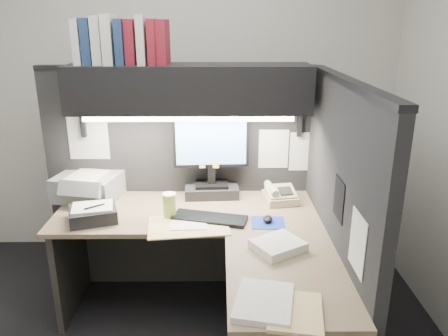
% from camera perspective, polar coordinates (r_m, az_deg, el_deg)
% --- Properties ---
extents(wall_back, '(3.50, 0.04, 2.70)m').
position_cam_1_polar(wall_back, '(3.63, -5.69, 9.67)').
color(wall_back, beige).
rests_on(wall_back, floor).
extents(partition_back, '(1.90, 0.06, 1.60)m').
position_cam_1_polar(partition_back, '(3.21, -5.71, -1.67)').
color(partition_back, black).
rests_on(partition_back, floor).
extents(partition_right, '(0.06, 1.50, 1.60)m').
position_cam_1_polar(partition_right, '(2.59, 14.36, -7.30)').
color(partition_right, black).
rests_on(partition_right, floor).
extents(desk, '(1.70, 1.53, 0.73)m').
position_cam_1_polar(desk, '(2.53, 2.00, -16.68)').
color(desk, '#7E7150').
rests_on(desk, floor).
extents(overhead_shelf, '(1.55, 0.34, 0.30)m').
position_cam_1_polar(overhead_shelf, '(2.86, -4.55, 10.35)').
color(overhead_shelf, black).
rests_on(overhead_shelf, partition_back).
extents(task_light_tube, '(1.32, 0.04, 0.04)m').
position_cam_1_polar(task_light_tube, '(2.75, -4.65, 6.42)').
color(task_light_tube, white).
rests_on(task_light_tube, overhead_shelf).
extents(monitor, '(0.52, 0.25, 0.56)m').
position_cam_1_polar(monitor, '(3.04, -1.66, 0.31)').
color(monitor, black).
rests_on(monitor, desk).
extents(keyboard, '(0.49, 0.27, 0.02)m').
position_cam_1_polar(keyboard, '(2.74, -1.87, -6.57)').
color(keyboard, black).
rests_on(keyboard, desk).
extents(mousepad, '(0.21, 0.20, 0.00)m').
position_cam_1_polar(mousepad, '(2.72, 5.75, -7.14)').
color(mousepad, '#1B3099').
rests_on(mousepad, desk).
extents(mouse, '(0.07, 0.10, 0.03)m').
position_cam_1_polar(mouse, '(2.72, 5.73, -6.63)').
color(mouse, black).
rests_on(mouse, mousepad).
extents(telephone, '(0.24, 0.25, 0.09)m').
position_cam_1_polar(telephone, '(3.02, 7.37, -3.61)').
color(telephone, '#B0A987').
rests_on(telephone, desk).
extents(coffee_cup, '(0.10, 0.10, 0.15)m').
position_cam_1_polar(coffee_cup, '(2.77, -7.13, -4.98)').
color(coffee_cup, '#BCC850').
rests_on(coffee_cup, desk).
extents(printer, '(0.48, 0.43, 0.17)m').
position_cam_1_polar(printer, '(3.20, -17.20, -2.22)').
color(printer, gray).
rests_on(printer, desk).
extents(notebook_stack, '(0.34, 0.31, 0.08)m').
position_cam_1_polar(notebook_stack, '(2.84, -16.74, -5.79)').
color(notebook_stack, black).
rests_on(notebook_stack, desk).
extents(open_folder, '(0.52, 0.37, 0.01)m').
position_cam_1_polar(open_folder, '(2.67, -4.67, -7.53)').
color(open_folder, '#E1C57E').
rests_on(open_folder, desk).
extents(paper_stack_a, '(0.33, 0.31, 0.05)m').
position_cam_1_polar(paper_stack_a, '(2.42, 7.04, -9.99)').
color(paper_stack_a, white).
rests_on(paper_stack_a, desk).
extents(paper_stack_b, '(0.30, 0.35, 0.03)m').
position_cam_1_polar(paper_stack_b, '(2.00, 5.23, -17.05)').
color(paper_stack_b, white).
rests_on(paper_stack_b, desk).
extents(manila_stack, '(0.27, 0.32, 0.02)m').
position_cam_1_polar(manila_stack, '(1.97, 9.29, -18.06)').
color(manila_stack, '#E1C57E').
rests_on(manila_stack, desk).
extents(binder_row, '(0.57, 0.25, 0.30)m').
position_cam_1_polar(binder_row, '(2.89, -13.22, 15.82)').
color(binder_row, silver).
rests_on(binder_row, overhead_shelf).
extents(pinned_papers, '(1.76, 1.31, 0.51)m').
position_cam_1_polar(pinned_papers, '(2.77, 1.57, 0.64)').
color(pinned_papers, white).
rests_on(pinned_papers, partition_back).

